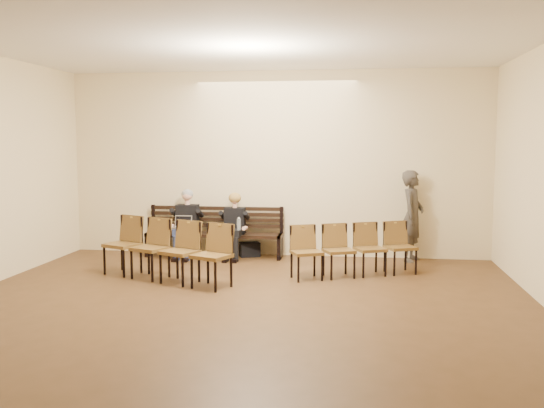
{
  "coord_description": "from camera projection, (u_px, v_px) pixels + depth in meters",
  "views": [
    {
      "loc": [
        1.52,
        -6.42,
        2.19
      ],
      "look_at": [
        0.06,
        4.05,
        1.08
      ],
      "focal_mm": 40.0,
      "sensor_mm": 36.0,
      "label": 1
    }
  ],
  "objects": [
    {
      "name": "water_bottle",
      "position": [
        239.0,
        230.0,
        11.03
      ],
      "size": [
        0.08,
        0.08,
        0.24
      ],
      "primitive_type": "cylinder",
      "rotation": [
        0.0,
        0.0,
        0.1
      ],
      "color": "silver",
      "rests_on": "bench"
    },
    {
      "name": "bag",
      "position": [
        250.0,
        249.0,
        11.49
      ],
      "size": [
        0.44,
        0.37,
        0.27
      ],
      "primitive_type": "cube",
      "rotation": [
        0.0,
        0.0,
        0.39
      ],
      "color": "black",
      "rests_on": "ground"
    },
    {
      "name": "passerby",
      "position": [
        412.0,
        209.0,
        10.99
      ],
      "size": [
        0.66,
        0.81,
        1.91
      ],
      "primitive_type": "imported",
      "rotation": [
        0.0,
        0.0,
        1.23
      ],
      "color": "#3C3631",
      "rests_on": "ground"
    },
    {
      "name": "ground",
      "position": [
        217.0,
        338.0,
        6.76
      ],
      "size": [
        10.0,
        10.0,
        0.0
      ],
      "primitive_type": "plane",
      "color": "#53351C",
      "rests_on": "ground"
    },
    {
      "name": "chair_row_front",
      "position": [
        165.0,
        250.0,
        9.49
      ],
      "size": [
        2.35,
        1.42,
        0.96
      ],
      "primitive_type": "cube",
      "rotation": [
        0.0,
        0.0,
        -0.41
      ],
      "color": "brown",
      "rests_on": "ground"
    },
    {
      "name": "laptop",
      "position": [
        181.0,
        229.0,
        11.19
      ],
      "size": [
        0.36,
        0.31,
        0.23
      ],
      "primitive_type": "cube",
      "rotation": [
        0.0,
        0.0,
        -0.18
      ],
      "color": "#BBBBC0",
      "rests_on": "bench"
    },
    {
      "name": "room_walls",
      "position": [
        230.0,
        112.0,
        7.27
      ],
      "size": [
        8.02,
        10.01,
        3.51
      ],
      "color": "beige",
      "rests_on": "ground"
    },
    {
      "name": "bench",
      "position": [
        214.0,
        245.0,
        11.47
      ],
      "size": [
        2.6,
        0.9,
        0.45
      ],
      "primitive_type": "cube",
      "color": "black",
      "rests_on": "ground"
    },
    {
      "name": "seated_man",
      "position": [
        186.0,
        225.0,
        11.38
      ],
      "size": [
        0.51,
        0.7,
        1.22
      ],
      "primitive_type": null,
      "color": "black",
      "rests_on": "ground"
    },
    {
      "name": "chair_row_back",
      "position": [
        355.0,
        250.0,
        9.79
      ],
      "size": [
        2.1,
        1.28,
        0.86
      ],
      "primitive_type": "cube",
      "rotation": [
        0.0,
        0.0,
        0.42
      ],
      "color": "brown",
      "rests_on": "ground"
    },
    {
      "name": "seated_woman",
      "position": [
        234.0,
        230.0,
        11.27
      ],
      "size": [
        0.47,
        0.65,
        1.09
      ],
      "primitive_type": null,
      "color": "black",
      "rests_on": "ground"
    }
  ]
}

